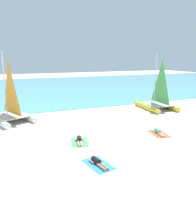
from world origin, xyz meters
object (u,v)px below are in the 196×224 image
(towel_middle, at_px, (79,142))
(sunbather_middle, at_px, (79,140))
(towel_left, at_px, (98,164))
(sailboat_yellow, at_px, (157,101))
(towel_right, at_px, (159,134))
(sailboat_white, at_px, (10,111))
(sunbather_right, at_px, (158,132))
(sunbather_left, at_px, (98,162))

(towel_middle, distance_m, sunbather_middle, 0.14)
(towel_left, height_order, sunbather_middle, sunbather_middle)
(sailboat_yellow, xyz_separation_m, sunbather_middle, (-11.01, -6.13, -0.77))
(sunbather_middle, relative_size, towel_right, 0.82)
(sailboat_yellow, height_order, sailboat_white, sailboat_white)
(towel_middle, distance_m, towel_right, 6.05)
(towel_middle, distance_m, sunbather_right, 6.05)
(sailboat_yellow, distance_m, sunbather_left, 14.74)
(towel_left, distance_m, sunbather_left, 0.14)
(towel_middle, height_order, towel_right, same)
(sunbather_left, bearing_deg, towel_middle, 79.40)
(sailboat_yellow, xyz_separation_m, sunbather_left, (-11.13, -9.63, -0.77))
(sailboat_yellow, relative_size, towel_left, 3.18)
(sailboat_yellow, height_order, towel_middle, sailboat_yellow)
(sunbather_right, bearing_deg, sailboat_yellow, 65.80)
(sunbather_middle, bearing_deg, towel_middle, -90.00)
(towel_middle, bearing_deg, sailboat_yellow, 29.33)
(towel_middle, bearing_deg, sailboat_white, 119.47)
(towel_left, xyz_separation_m, sunbather_middle, (0.11, 3.57, 0.13))
(sunbather_left, bearing_deg, sunbather_right, 15.74)
(sailboat_yellow, xyz_separation_m, towel_left, (-11.12, -9.70, -0.89))
(sailboat_white, xyz_separation_m, towel_middle, (4.07, -7.20, -0.90))
(sailboat_white, distance_m, sunbather_left, 11.38)
(sailboat_white, bearing_deg, towel_left, -91.92)
(sunbather_left, bearing_deg, sunbather_middle, 79.15)
(sunbather_left, height_order, sunbather_middle, same)
(sailboat_yellow, bearing_deg, sunbather_middle, -146.97)
(towel_left, bearing_deg, sailboat_yellow, 41.09)
(towel_right, height_order, sunbather_right, sunbather_right)
(sailboat_white, bearing_deg, sunbather_middle, -82.53)
(sailboat_yellow, bearing_deg, sunbather_right, -122.38)
(towel_left, bearing_deg, sunbather_right, 25.22)
(towel_left, bearing_deg, sailboat_white, 110.40)
(sailboat_white, relative_size, towel_middle, 3.19)
(sunbather_right, bearing_deg, sunbather_left, -143.22)
(sunbather_middle, bearing_deg, sunbather_left, -77.45)
(sailboat_yellow, distance_m, sailboat_white, 15.13)
(sailboat_yellow, bearing_deg, towel_left, -134.99)
(towel_left, xyz_separation_m, sunbather_right, (6.11, 2.88, 0.13))
(sailboat_white, bearing_deg, sunbather_left, -91.86)
(towel_right, bearing_deg, towel_left, -155.23)
(towel_left, height_order, sunbather_right, sunbather_right)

